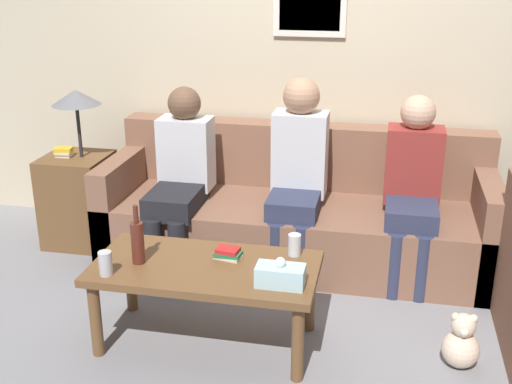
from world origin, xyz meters
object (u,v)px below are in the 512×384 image
object	(u,v)px
drinking_glass	(294,245)
person_middle	(298,168)
coffee_table	(205,276)
person_right	(413,183)
couch_main	(296,215)
teddy_bear	(461,343)
wine_bottle	(138,241)
person_left	(181,171)

from	to	relation	value
drinking_glass	person_middle	bearing A→B (deg)	97.36
coffee_table	person_right	bearing A→B (deg)	44.15
couch_main	person_middle	xyz separation A→B (m)	(0.02, -0.13, 0.36)
teddy_bear	coffee_table	bearing A→B (deg)	-177.88
wine_bottle	drinking_glass	world-z (taller)	wine_bottle
person_right	coffee_table	bearing A→B (deg)	-135.85
couch_main	wine_bottle	world-z (taller)	couch_main
coffee_table	person_middle	distance (m)	1.08
person_right	drinking_glass	bearing A→B (deg)	-127.33
coffee_table	teddy_bear	xyz separation A→B (m)	(1.28, 0.05, -0.26)
couch_main	teddy_bear	xyz separation A→B (m)	(0.98, -1.08, -0.16)
drinking_glass	teddy_bear	size ratio (longest dim) A/B	0.39
wine_bottle	person_left	xyz separation A→B (m)	(-0.09, 0.98, 0.04)
wine_bottle	coffee_table	bearing A→B (deg)	7.27
couch_main	drinking_glass	world-z (taller)	couch_main
couch_main	drinking_glass	bearing A→B (deg)	-82.51
person_right	teddy_bear	bearing A→B (deg)	-75.08
couch_main	person_left	size ratio (longest dim) A/B	2.22
wine_bottle	person_middle	bearing A→B (deg)	57.85
drinking_glass	person_right	bearing A→B (deg)	52.67
person_left	person_right	xyz separation A→B (m)	(1.45, 0.06, 0.00)
drinking_glass	couch_main	bearing A→B (deg)	97.49
coffee_table	wine_bottle	size ratio (longest dim) A/B	3.65
teddy_bear	person_middle	bearing A→B (deg)	135.20
couch_main	person_right	size ratio (longest dim) A/B	2.22
teddy_bear	couch_main	bearing A→B (deg)	132.18
coffee_table	couch_main	bearing A→B (deg)	75.01
coffee_table	drinking_glass	bearing A→B (deg)	25.84
drinking_glass	teddy_bear	xyz separation A→B (m)	(0.86, -0.16, -0.38)
couch_main	person_right	world-z (taller)	person_right
person_left	person_middle	bearing A→B (deg)	4.65
person_middle	person_left	bearing A→B (deg)	-175.35
wine_bottle	couch_main	bearing A→B (deg)	61.42
coffee_table	teddy_bear	distance (m)	1.31
person_left	teddy_bear	size ratio (longest dim) A/B	3.87
person_left	person_middle	world-z (taller)	person_middle
couch_main	teddy_bear	distance (m)	1.46
couch_main	person_left	bearing A→B (deg)	-165.59
drinking_glass	person_middle	distance (m)	0.82
couch_main	person_right	bearing A→B (deg)	-10.17
coffee_table	person_middle	bearing A→B (deg)	72.25
coffee_table	person_left	xyz separation A→B (m)	(-0.43, 0.94, 0.22)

